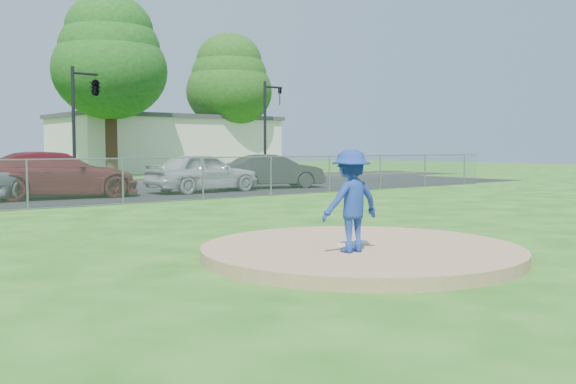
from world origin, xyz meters
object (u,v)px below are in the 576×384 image
object	(u,v)px
tree_far_right	(229,81)
parked_car_pearl	(203,172)
commercial_building	(166,143)
traffic_signal_center	(93,89)
tree_right	(110,57)
parked_car_darkred	(57,175)
parked_car_charcoal	(273,171)
pitcher	(351,201)
traffic_signal_right	(268,121)

from	to	relation	value
tree_far_right	parked_car_pearl	distance (m)	24.91
commercial_building	traffic_signal_center	world-z (taller)	traffic_signal_center
commercial_building	tree_right	distance (m)	10.73
tree_right	parked_car_pearl	distance (m)	18.23
traffic_signal_center	parked_car_darkred	xyz separation A→B (m)	(-3.81, -6.11, -3.75)
parked_car_charcoal	tree_right	bearing A→B (deg)	19.71
tree_far_right	pitcher	world-z (taller)	tree_far_right
parked_car_pearl	parked_car_charcoal	world-z (taller)	parked_car_pearl
traffic_signal_right	parked_car_darkred	bearing A→B (deg)	-156.53
traffic_signal_center	parked_car_pearl	bearing A→B (deg)	-73.04
traffic_signal_center	traffic_signal_right	world-z (taller)	same
tree_right	pitcher	xyz separation A→B (m)	(-9.58, -32.36, -6.64)
tree_far_right	parked_car_darkred	xyz separation A→B (m)	(-19.84, -19.11, -6.20)
parked_car_darkred	parked_car_pearl	distance (m)	5.86
parked_car_darkred	traffic_signal_right	bearing A→B (deg)	-60.31
tree_right	parked_car_darkred	bearing A→B (deg)	-118.76
traffic_signal_right	traffic_signal_center	bearing A→B (deg)	-180.00
traffic_signal_center	parked_car_charcoal	bearing A→B (deg)	-47.01
tree_right	pitcher	size ratio (longest dim) A/B	7.16
tree_far_right	traffic_signal_center	distance (m)	20.78
commercial_building	tree_right	world-z (taller)	tree_right
tree_right	traffic_signal_center	world-z (taller)	tree_right
traffic_signal_center	parked_car_darkred	bearing A→B (deg)	-121.94
tree_right	parked_car_pearl	bearing A→B (deg)	-100.26
tree_far_right	parked_car_darkred	world-z (taller)	tree_far_right
traffic_signal_right	commercial_building	bearing A→B (deg)	83.71
traffic_signal_center	parked_car_pearl	size ratio (longest dim) A/B	1.17
parked_car_pearl	traffic_signal_right	bearing A→B (deg)	-54.17
tree_far_right	parked_car_pearl	bearing A→B (deg)	-125.51
traffic_signal_center	parked_car_charcoal	distance (m)	9.44
parked_car_pearl	traffic_signal_center	bearing A→B (deg)	13.99
commercial_building	pitcher	bearing A→B (deg)	-113.38
pitcher	parked_car_darkred	xyz separation A→B (m)	(0.74, 16.25, -0.15)
tree_right	pitcher	distance (m)	34.40
traffic_signal_center	tree_right	bearing A→B (deg)	63.29
tree_far_right	parked_car_pearl	xyz separation A→B (m)	(-14.01, -19.63, -6.24)
parked_car_darkred	traffic_signal_center	bearing A→B (deg)	-25.72
parked_car_darkred	parked_car_charcoal	distance (m)	9.69
traffic_signal_right	parked_car_charcoal	size ratio (longest dim) A/B	1.22
tree_far_right	traffic_signal_center	bearing A→B (deg)	-140.96
commercial_building	parked_car_darkred	xyz separation A→B (m)	(-15.84, -22.11, -1.30)
pitcher	parked_car_charcoal	distance (m)	19.15
traffic_signal_right	parked_car_charcoal	xyz separation A→B (m)	(-4.39, -6.31, -2.59)
tree_right	tree_far_right	xyz separation A→B (m)	(11.00, 3.00, -0.59)
tree_right	traffic_signal_center	xyz separation A→B (m)	(-5.03, -10.00, -3.04)
parked_car_darkred	commercial_building	bearing A→B (deg)	-29.40
commercial_building	parked_car_pearl	xyz separation A→B (m)	(-10.01, -22.63, -1.34)
commercial_building	traffic_signal_center	bearing A→B (deg)	-126.94
traffic_signal_center	parked_car_darkred	distance (m)	8.12
pitcher	parked_car_pearl	size ratio (longest dim) A/B	0.34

